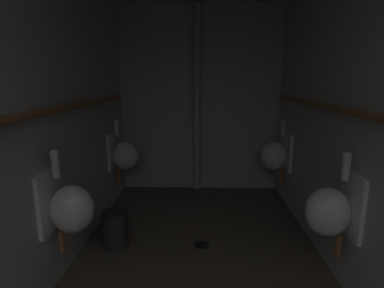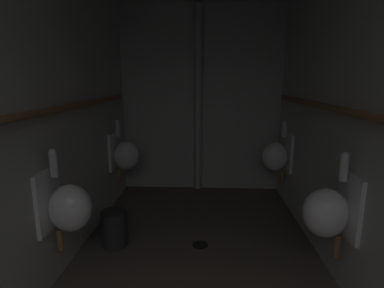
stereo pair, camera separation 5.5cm
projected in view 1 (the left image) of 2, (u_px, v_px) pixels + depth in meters
wall_left at (31, 123)px, 1.90m from camera, size 0.06×4.31×2.41m
wall_right at (373, 124)px, 1.84m from camera, size 0.06×4.31×2.41m
wall_back at (200, 101)px, 3.95m from camera, size 2.21×0.06×2.41m
urinal_left_mid at (69, 207)px, 2.07m from camera, size 0.32×0.30×0.76m
urinal_left_far at (124, 155)px, 3.53m from camera, size 0.32×0.30×0.76m
urinal_right_mid at (331, 210)px, 2.02m from camera, size 0.32×0.30×0.76m
urinal_right_far at (276, 155)px, 3.51m from camera, size 0.32×0.30×0.76m
supply_pipe_left at (44, 113)px, 1.89m from camera, size 0.06×3.54×0.06m
supply_pipe_right at (359, 114)px, 1.83m from camera, size 0.06×3.60×0.06m
standpipe_back_wall at (197, 101)px, 3.84m from camera, size 0.09×0.09×2.36m
floor_drain at (202, 245)px, 2.72m from camera, size 0.14×0.14×0.01m
waste_bin at (115, 229)px, 2.67m from camera, size 0.23×0.23×0.33m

